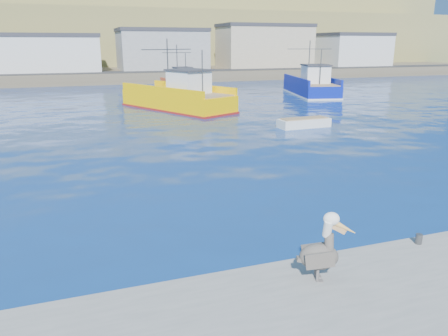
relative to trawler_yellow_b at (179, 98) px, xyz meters
name	(u,v)px	position (x,y,z in m)	size (l,w,h in m)	color
ground	(275,229)	(-3.61, -28.69, -1.11)	(260.00, 260.00, 0.00)	navy
dock_bollards	(349,251)	(-3.01, -32.09, -0.46)	(36.20, 0.20, 0.30)	#4C4C4C
far_shore	(89,32)	(-3.60, 80.51, 7.87)	(200.00, 81.00, 24.00)	brown
trawler_yellow_b	(179,98)	(0.00, 0.00, 0.00)	(9.40, 13.19, 6.68)	#FFBE00
trawler_blue	(311,86)	(18.36, 6.54, -0.05)	(6.65, 12.31, 6.56)	#081992
boat_orange	(180,84)	(3.93, 15.15, -0.11)	(3.98, 7.90, 5.99)	#C7421D
skiff_mid	(304,124)	(6.77, -12.26, -0.83)	(4.09, 1.61, 0.88)	silver
skiff_far	(333,87)	(25.22, 12.26, -0.85)	(2.43, 3.92, 0.81)	silver
pelican	(321,251)	(-4.42, -32.86, 0.15)	(1.42, 0.87, 1.78)	#595451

